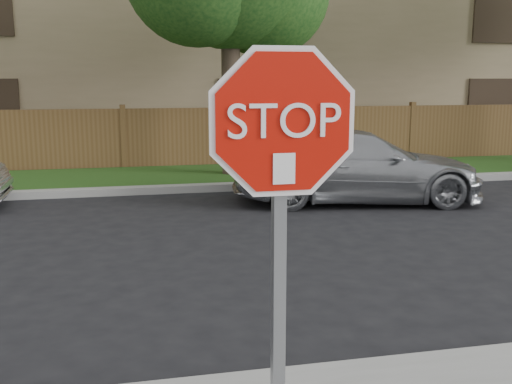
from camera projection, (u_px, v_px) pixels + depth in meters
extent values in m
cube|color=gray|center=(126.00, 191.00, 12.33)|extent=(70.00, 0.30, 0.15)
cube|color=#1E4714|center=(125.00, 179.00, 13.92)|extent=(70.00, 3.00, 0.12)
cube|color=brown|center=(124.00, 140.00, 15.31)|extent=(70.00, 0.12, 1.60)
cube|color=#99855F|center=(121.00, 59.00, 20.28)|extent=(34.00, 8.00, 6.00)
cylinder|color=#382B21|center=(231.00, 96.00, 13.99)|extent=(0.44, 0.44, 3.92)
cube|color=gray|center=(278.00, 297.00, 3.08)|extent=(0.06, 0.06, 2.30)
cylinder|color=white|center=(283.00, 122.00, 2.85)|extent=(1.01, 0.02, 1.01)
cylinder|color=#B41106|center=(284.00, 122.00, 2.84)|extent=(0.93, 0.02, 0.93)
cube|color=white|center=(284.00, 169.00, 2.86)|extent=(0.11, 0.00, 0.15)
imported|color=#ACAFB3|center=(356.00, 166.00, 11.53)|extent=(5.06, 2.74, 1.39)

